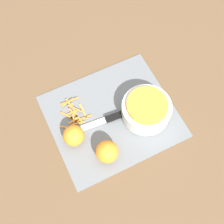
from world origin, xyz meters
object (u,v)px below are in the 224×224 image
(bowl_speckled, at_px, (146,109))
(orange_left, at_px, (107,152))
(knife, at_px, (112,118))
(orange_right, at_px, (74,136))

(bowl_speckled, xyz_separation_m, orange_left, (0.19, 0.08, 0.00))
(knife, distance_m, orange_right, 0.15)
(knife, bearing_deg, orange_right, 9.66)
(bowl_speckled, distance_m, orange_right, 0.26)
(orange_left, height_order, orange_right, orange_left)
(bowl_speckled, relative_size, orange_left, 2.28)
(bowl_speckled, bearing_deg, orange_left, 22.38)
(bowl_speckled, xyz_separation_m, knife, (0.11, -0.04, -0.03))
(bowl_speckled, relative_size, orange_right, 2.36)
(bowl_speckled, distance_m, orange_left, 0.20)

